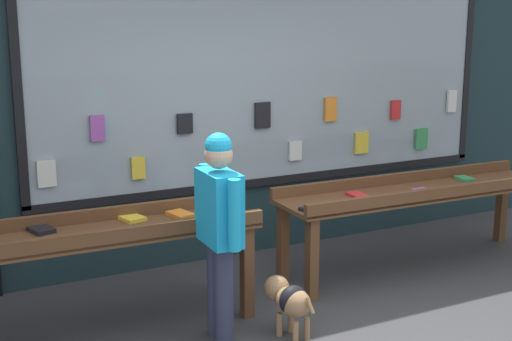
{
  "coord_description": "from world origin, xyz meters",
  "views": [
    {
      "loc": [
        -2.76,
        -3.96,
        2.43
      ],
      "look_at": [
        -0.21,
        0.96,
        1.19
      ],
      "focal_mm": 50.0,
      "sensor_mm": 36.0,
      "label": 1
    }
  ],
  "objects_px": {
    "display_table_left": "(71,244)",
    "small_dog": "(290,299)",
    "person_browsing": "(219,223)",
    "display_table_right": "(419,197)"
  },
  "relations": [
    {
      "from": "display_table_left",
      "to": "small_dog",
      "type": "distance_m",
      "value": 1.69
    },
    {
      "from": "display_table_right",
      "to": "person_browsing",
      "type": "xyz_separation_m",
      "value": [
        -2.35,
        -0.55,
        0.21
      ]
    },
    {
      "from": "display_table_right",
      "to": "small_dog",
      "type": "bearing_deg",
      "value": -157.97
    },
    {
      "from": "display_table_left",
      "to": "small_dog",
      "type": "relative_size",
      "value": 5.36
    },
    {
      "from": "display_table_left",
      "to": "person_browsing",
      "type": "xyz_separation_m",
      "value": [
        0.96,
        -0.55,
        0.18
      ]
    },
    {
      "from": "person_browsing",
      "to": "small_dog",
      "type": "xyz_separation_m",
      "value": [
        0.48,
        -0.21,
        -0.61
      ]
    },
    {
      "from": "person_browsing",
      "to": "small_dog",
      "type": "distance_m",
      "value": 0.81
    },
    {
      "from": "person_browsing",
      "to": "display_table_right",
      "type": "bearing_deg",
      "value": -75.1
    },
    {
      "from": "person_browsing",
      "to": "small_dog",
      "type": "height_order",
      "value": "person_browsing"
    },
    {
      "from": "display_table_left",
      "to": "small_dog",
      "type": "height_order",
      "value": "display_table_left"
    }
  ]
}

